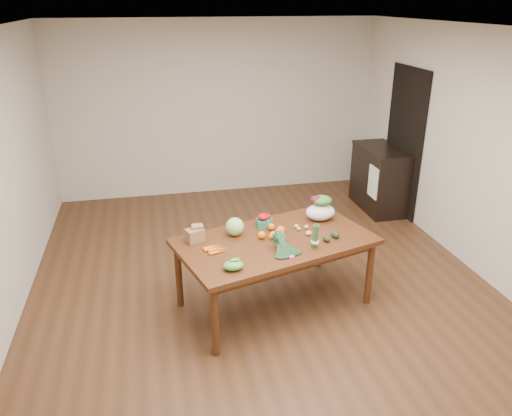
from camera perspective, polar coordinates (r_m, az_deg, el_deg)
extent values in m
plane|color=#502E1B|center=(5.67, 0.48, -8.47)|extent=(6.00, 6.00, 0.00)
cube|color=white|center=(4.85, 0.59, 19.91)|extent=(5.00, 6.00, 0.02)
cube|color=beige|center=(7.96, -4.43, 11.19)|extent=(5.00, 0.02, 2.70)
cube|color=beige|center=(2.59, 16.26, -16.32)|extent=(5.00, 0.02, 2.70)
cube|color=beige|center=(6.15, 24.00, 5.78)|extent=(0.02, 6.00, 2.70)
cube|color=#542D13|center=(5.12, 2.13, -7.36)|extent=(2.11, 1.54, 0.75)
cube|color=black|center=(7.51, 16.55, 7.24)|extent=(0.02, 1.00, 2.10)
cube|color=black|center=(7.66, 13.91, 3.29)|extent=(0.52, 1.02, 0.94)
cube|color=white|center=(7.25, 13.23, 2.90)|extent=(0.02, 0.28, 0.45)
sphere|color=#A0C471|center=(4.99, -2.43, -2.14)|extent=(0.18, 0.18, 0.18)
sphere|color=#EE580E|center=(4.93, 0.66, -3.11)|extent=(0.08, 0.08, 0.08)
sphere|color=#DF520D|center=(5.11, 1.76, -2.16)|extent=(0.08, 0.08, 0.08)
sphere|color=#EA550E|center=(5.03, 2.86, -2.53)|extent=(0.09, 0.09, 0.09)
ellipsoid|color=green|center=(4.40, -2.61, -6.57)|extent=(0.18, 0.14, 0.08)
ellipsoid|color=tan|center=(5.13, 4.90, -2.38)|extent=(0.05, 0.04, 0.04)
ellipsoid|color=tan|center=(5.03, 6.04, -2.88)|extent=(0.06, 0.05, 0.05)
ellipsoid|color=tan|center=(5.18, 5.77, -2.16)|extent=(0.05, 0.04, 0.04)
ellipsoid|color=#DCC77F|center=(5.19, 4.66, -2.07)|extent=(0.05, 0.04, 0.04)
ellipsoid|color=tan|center=(5.14, 6.94, -2.42)|extent=(0.05, 0.05, 0.04)
ellipsoid|color=black|center=(4.93, 8.04, -3.49)|extent=(0.09, 0.10, 0.06)
ellipsoid|color=black|center=(5.02, 9.03, -3.00)|extent=(0.10, 0.12, 0.07)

